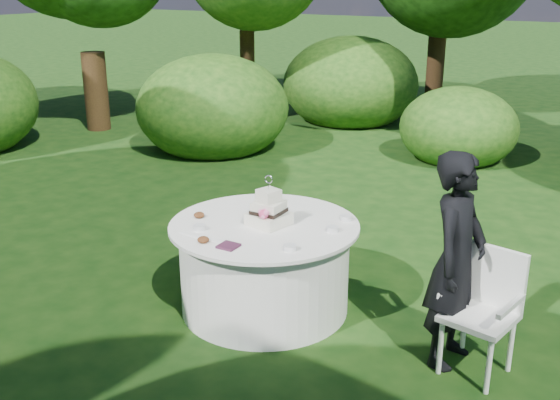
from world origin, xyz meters
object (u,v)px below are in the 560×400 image
at_px(guest, 456,260).
at_px(table, 265,266).
at_px(chair, 485,303).
at_px(napkins, 228,246).
at_px(cake, 269,211).

bearing_deg(guest, table, 96.30).
distance_m(table, chair, 1.81).
relative_size(guest, table, 1.01).
bearing_deg(napkins, table, 93.01).
bearing_deg(guest, cake, 96.27).
xyz_separation_m(napkins, chair, (1.78, 0.58, -0.26)).
distance_m(guest, cake, 1.54).
bearing_deg(table, napkins, -86.99).
xyz_separation_m(napkins, guest, (1.55, 0.58, 0.01)).
bearing_deg(table, cake, 2.03).
distance_m(cake, chair, 1.80).
relative_size(table, cake, 3.73).
xyz_separation_m(cake, chair, (1.76, 0.02, -0.36)).
distance_m(napkins, chair, 1.89).
bearing_deg(napkins, guest, 20.59).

